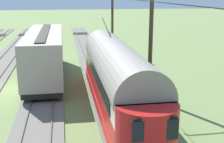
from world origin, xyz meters
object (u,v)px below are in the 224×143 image
(boxcar_adjacent, at_px, (45,53))
(catenary_pole_mid_near, at_px, (149,43))
(vintage_streetcar, at_px, (116,76))
(catenary_pole_foreground, at_px, (112,21))
(switch_stand, at_px, (103,51))

(boxcar_adjacent, bearing_deg, catenary_pole_mid_near, 138.27)
(vintage_streetcar, bearing_deg, boxcar_adjacent, -61.12)
(boxcar_adjacent, bearing_deg, catenary_pole_foreground, -127.59)
(vintage_streetcar, height_order, switch_stand, vintage_streetcar)
(boxcar_adjacent, relative_size, switch_stand, 10.77)
(boxcar_adjacent, distance_m, catenary_pole_mid_near, 9.89)
(boxcar_adjacent, distance_m, catenary_pole_foreground, 12.04)
(catenary_pole_mid_near, bearing_deg, vintage_streetcar, 36.81)
(vintage_streetcar, distance_m, switch_stand, 16.31)
(catenary_pole_foreground, height_order, switch_stand, catenary_pole_foreground)
(catenary_pole_foreground, relative_size, catenary_pole_mid_near, 1.00)
(boxcar_adjacent, distance_m, switch_stand, 9.89)
(switch_stand, bearing_deg, catenary_pole_foreground, -127.23)
(boxcar_adjacent, bearing_deg, vintage_streetcar, 118.88)
(vintage_streetcar, bearing_deg, catenary_pole_foreground, -98.32)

